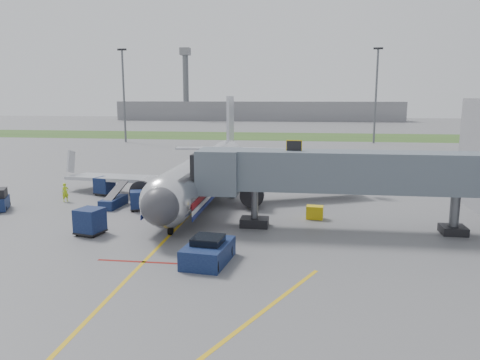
# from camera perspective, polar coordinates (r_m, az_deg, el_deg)

# --- Properties ---
(ground) EXTENTS (400.00, 400.00, 0.00)m
(ground) POSITION_cam_1_polar(r_m,az_deg,el_deg) (33.77, -9.40, -7.52)
(ground) COLOR #565659
(ground) RESTS_ON ground
(grass_strip) EXTENTS (300.00, 25.00, 0.01)m
(grass_strip) POSITION_cam_1_polar(r_m,az_deg,el_deg) (121.52, 3.16, 5.36)
(grass_strip) COLOR #2D4C1E
(grass_strip) RESTS_ON ground
(apron_markings) EXTENTS (21.52, 50.00, 0.01)m
(apron_markings) POSITION_cam_1_polar(r_m,az_deg,el_deg) (27.22, -14.07, -12.11)
(apron_markings) COLOR gold
(apron_markings) RESTS_ON ground
(airliner) EXTENTS (32.10, 35.67, 10.25)m
(airliner) POSITION_cam_1_polar(r_m,az_deg,el_deg) (47.57, -4.11, 1.03)
(airliner) COLOR silver
(airliner) RESTS_ON ground
(jet_bridge) EXTENTS (25.30, 4.00, 6.90)m
(jet_bridge) POSITION_cam_1_polar(r_m,az_deg,el_deg) (36.29, 12.65, 0.87)
(jet_bridge) COLOR slate
(jet_bridge) RESTS_ON ground
(light_mast_left) EXTENTS (2.00, 0.44, 20.40)m
(light_mast_left) POSITION_cam_1_polar(r_m,az_deg,el_deg) (108.25, -13.98, 10.20)
(light_mast_left) COLOR #595B60
(light_mast_left) RESTS_ON ground
(light_mast_right) EXTENTS (2.00, 0.44, 20.40)m
(light_mast_right) POSITION_cam_1_polar(r_m,az_deg,el_deg) (106.80, 16.25, 10.10)
(light_mast_right) COLOR #595B60
(light_mast_right) RESTS_ON ground
(distant_terminal) EXTENTS (120.00, 14.00, 8.00)m
(distant_terminal) POSITION_cam_1_polar(r_m,az_deg,el_deg) (201.76, 2.17, 8.42)
(distant_terminal) COLOR slate
(distant_terminal) RESTS_ON ground
(control_tower) EXTENTS (4.00, 4.00, 30.00)m
(control_tower) POSITION_cam_1_polar(r_m,az_deg,el_deg) (202.04, -6.64, 12.14)
(control_tower) COLOR #595B60
(control_tower) RESTS_ON ground
(pushback_tug) EXTENTS (2.93, 4.28, 1.67)m
(pushback_tug) POSITION_cam_1_polar(r_m,az_deg,el_deg) (29.37, -3.91, -8.70)
(pushback_tug) COLOR #0D153C
(pushback_tug) RESTS_ON ground
(baggage_cart_a) EXTENTS (2.08, 2.08, 1.75)m
(baggage_cart_a) POSITION_cam_1_polar(r_m,az_deg,el_deg) (43.36, -12.17, -2.44)
(baggage_cart_a) COLOR #0D153C
(baggage_cart_a) RESTS_ON ground
(baggage_cart_b) EXTENTS (2.19, 2.19, 1.97)m
(baggage_cart_b) POSITION_cam_1_polar(r_m,az_deg,el_deg) (36.69, -17.82, -4.82)
(baggage_cart_b) COLOR #0D153C
(baggage_cart_b) RESTS_ON ground
(baggage_cart_c) EXTENTS (2.11, 2.11, 1.84)m
(baggage_cart_c) POSITION_cam_1_polar(r_m,az_deg,el_deg) (50.92, -16.19, -0.70)
(baggage_cart_c) COLOR #0D153C
(baggage_cart_c) RESTS_ON ground
(belt_loader) EXTENTS (1.56, 4.26, 2.05)m
(belt_loader) POSITION_cam_1_polar(r_m,az_deg,el_deg) (45.25, -15.15, -2.53)
(belt_loader) COLOR #0D153C
(belt_loader) RESTS_ON ground
(ground_power_cart) EXTENTS (1.47, 1.05, 1.11)m
(ground_power_cart) POSITION_cam_1_polar(r_m,az_deg,el_deg) (39.90, 9.10, -3.93)
(ground_power_cart) COLOR #DEBB0D
(ground_power_cart) RESTS_ON ground
(ramp_worker) EXTENTS (0.76, 0.80, 1.84)m
(ramp_worker) POSITION_cam_1_polar(r_m,az_deg,el_deg) (48.78, -20.52, -1.43)
(ramp_worker) COLOR #B2D919
(ramp_worker) RESTS_ON ground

